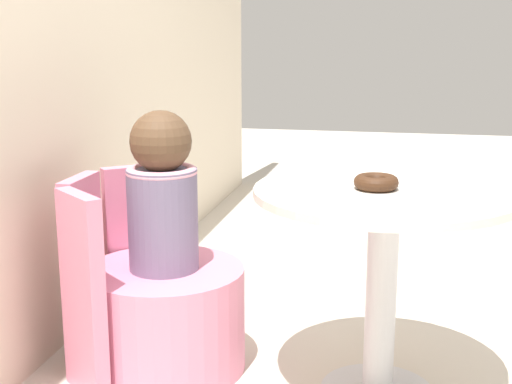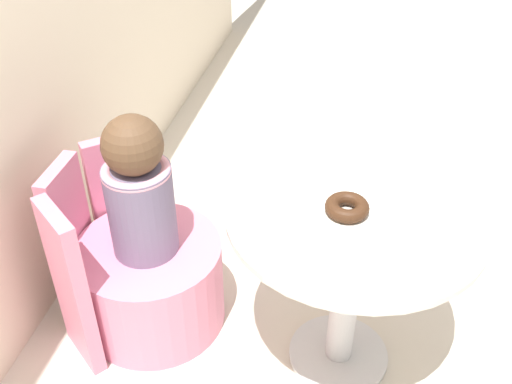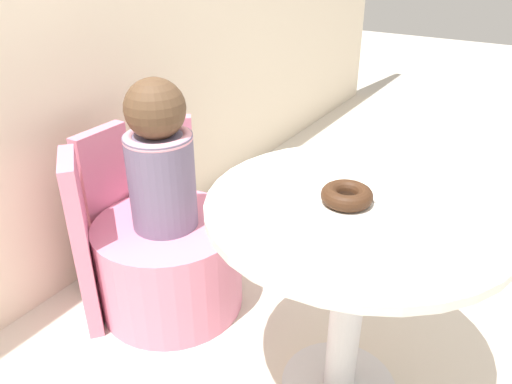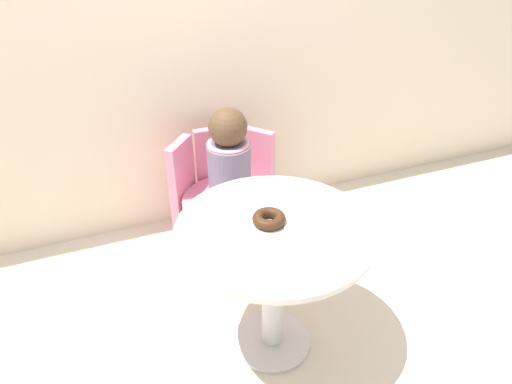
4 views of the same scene
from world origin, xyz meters
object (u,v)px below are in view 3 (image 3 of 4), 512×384
Objects in this scene: round_table at (353,254)px; donut at (347,195)px; tub_chair at (170,264)px; child_figure at (160,159)px.

donut is (-0.01, 0.03, 0.18)m from round_table.
round_table is 0.18m from donut.
donut reaches higher than round_table.
child_figure is (-0.00, 0.00, 0.43)m from tub_chair.
donut is (-0.06, -0.69, 0.08)m from child_figure.
donut is at bearing 116.77° from round_table.
child_figure is 3.97× the size of donut.
round_table is at bearing -63.23° from donut.
round_table is 1.49× the size of child_figure.
donut reaches higher than tub_chair.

